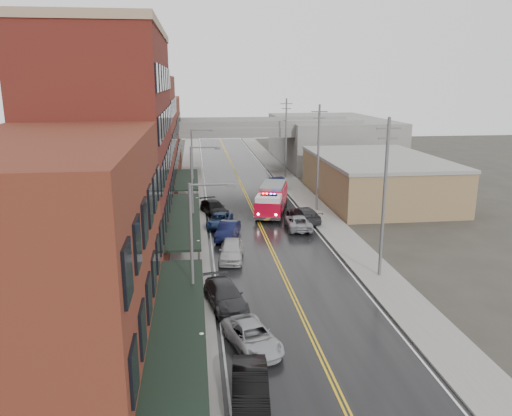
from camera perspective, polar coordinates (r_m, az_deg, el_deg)
ground at (r=24.77m, az=10.17°, el=-21.59°), size 220.00×220.00×0.00m
road at (r=51.55m, az=0.45°, el=-1.95°), size 11.00×160.00×0.02m
sidewalk_left at (r=51.14m, az=-7.69°, el=-2.14°), size 3.00×160.00×0.15m
sidewalk_right at (r=52.95m, az=8.32°, el=-1.59°), size 3.00×160.00×0.15m
curb_left at (r=51.14m, az=-5.84°, el=-2.08°), size 0.30×160.00×0.15m
curb_right at (r=52.54m, az=6.58°, el=-1.66°), size 0.30×160.00×0.15m
brick_building_a at (r=25.51m, az=-22.30°, el=-6.13°), size 9.00×18.00×12.00m
brick_building_b at (r=42.97m, az=-16.24°, el=6.47°), size 9.00×20.00×18.00m
brick_building_c at (r=60.37m, az=-13.59°, el=7.31°), size 9.00×15.00×15.00m
brick_building_far at (r=77.84m, az=-12.13°, el=7.76°), size 9.00×20.00×12.00m
tan_building at (r=64.31m, az=13.57°, el=3.20°), size 14.00×22.00×5.00m
right_far_block at (r=92.95m, az=8.36°, el=7.70°), size 18.00×30.00×8.00m
awning_0 at (r=25.78m, az=-8.80°, el=-12.24°), size 2.60×16.00×3.09m
awning_1 at (r=43.62m, az=-8.14°, el=-1.06°), size 2.60×18.00×3.09m
awning_2 at (r=60.67m, az=-7.88°, el=3.29°), size 2.60×13.00×3.09m
globe_lamp_0 at (r=24.31m, az=-6.20°, el=-15.70°), size 0.44×0.44×3.12m
globe_lamp_1 at (r=37.11m, az=-6.58°, el=-4.86°), size 0.44×0.44×3.12m
globe_lamp_2 at (r=50.55m, az=-6.75°, el=0.32°), size 0.44×0.44×3.12m
street_lamp_0 at (r=28.61m, az=-6.86°, el=-4.67°), size 2.64×0.22×9.00m
street_lamp_1 at (r=44.06m, az=-6.99°, el=2.07°), size 2.64×0.22×9.00m
street_lamp_2 at (r=59.79m, az=-7.05°, el=5.29°), size 2.64×0.22×9.00m
utility_pole_0 at (r=37.59m, az=14.46°, el=1.35°), size 1.80×0.24×12.00m
utility_pole_1 at (r=56.36m, az=7.12°, el=5.90°), size 1.80×0.24×12.00m
utility_pole_2 at (r=75.76m, az=3.45°, el=8.11°), size 1.80×0.24×12.00m
overpass at (r=81.77m, az=-2.47°, el=8.36°), size 40.00×10.00×7.50m
fire_truck at (r=55.61m, az=1.82°, el=1.07°), size 5.19×9.06×3.16m
parked_car_left_1 at (r=24.32m, az=-0.67°, el=-19.84°), size 2.03×4.86×1.56m
parked_car_left_2 at (r=28.57m, az=-0.44°, el=-14.50°), size 3.51×5.28×1.35m
parked_car_left_3 at (r=33.35m, az=-3.56°, el=-9.93°), size 3.12×5.56×1.52m
parked_car_left_4 at (r=41.52m, az=-2.85°, el=-4.85°), size 2.56×5.05×1.65m
parked_car_left_5 at (r=47.06m, az=-3.24°, el=-2.59°), size 2.87×5.02×1.57m
parked_car_left_6 at (r=50.97m, az=-4.17°, el=-1.40°), size 3.17×5.19×1.34m
parked_car_left_7 at (r=55.62m, az=-4.82°, el=0.01°), size 3.47×5.62×1.52m
parked_car_right_0 at (r=50.17m, az=4.82°, el=-1.62°), size 2.65×5.29×1.44m
parked_car_right_1 at (r=52.81m, az=5.47°, el=-0.74°), size 3.24×5.79×1.58m
parked_car_right_2 at (r=64.04m, az=2.18°, el=2.03°), size 2.36×5.03×1.66m
parked_car_right_3 at (r=69.44m, az=2.30°, el=2.96°), size 2.47×5.06×1.60m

